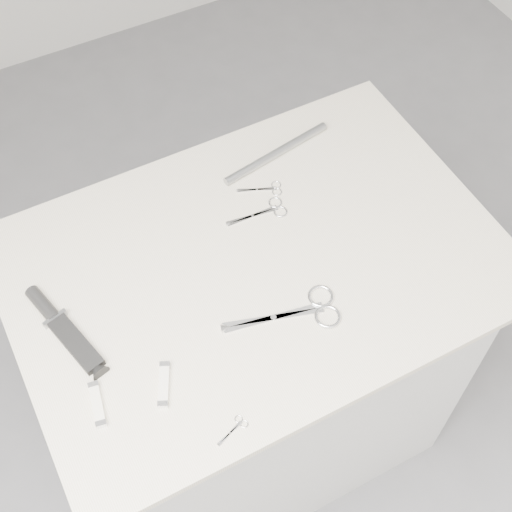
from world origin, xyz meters
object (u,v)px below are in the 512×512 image
pocket_knife_a (164,384)px  pocket_knife_b (97,404)px  embroidery_scissors_b (267,189)px  tiny_scissors (235,428)px  large_shears (306,310)px  embroidery_scissors_a (267,211)px  sheathed_knife (61,325)px  plinth (256,364)px  metal_rail (276,153)px

pocket_knife_a → pocket_knife_b: bearing=106.8°
embroidery_scissors_b → tiny_scissors: (-0.31, -0.46, -0.00)m
pocket_knife_a → large_shears: bearing=-60.9°
tiny_scissors → pocket_knife_a: 0.15m
embroidery_scissors_a → sheathed_knife: bearing=-167.5°
plinth → tiny_scissors: bearing=-123.8°
large_shears → embroidery_scissors_a: large_shears is taller
plinth → metal_rail: metal_rail is taller
embroidery_scissors_b → pocket_knife_a: bearing=-116.8°
embroidery_scissors_a → plinth: bearing=-123.2°
metal_rail → embroidery_scissors_a: bearing=-125.5°
pocket_knife_a → sheathed_knife: bearing=58.1°
embroidery_scissors_b → pocket_knife_b: bearing=-125.8°
tiny_scissors → metal_rail: bearing=35.5°
embroidery_scissors_b → tiny_scissors: 0.55m
tiny_scissors → sheathed_knife: bearing=101.9°
pocket_knife_b → embroidery_scissors_b: bearing=-48.8°
plinth → pocket_knife_a: bearing=-149.3°
tiny_scissors → pocket_knife_b: pocket_knife_b is taller
plinth → sheathed_knife: (-0.40, 0.04, 0.48)m
pocket_knife_b → embroidery_scissors_a: bearing=-52.3°
large_shears → sheathed_knife: 0.47m
pocket_knife_a → tiny_scissors: bearing=-123.2°
plinth → pocket_knife_b: pocket_knife_b is taller
large_shears → embroidery_scissors_b: (0.08, 0.31, -0.00)m
metal_rail → plinth: bearing=-126.5°
embroidery_scissors_a → metal_rail: size_ratio=0.47×
embroidery_scissors_a → metal_rail: metal_rail is taller
large_shears → pocket_knife_b: (-0.43, 0.00, 0.00)m
plinth → pocket_knife_a: size_ratio=10.38×
large_shears → embroidery_scissors_b: bearing=89.6°
tiny_scissors → sheathed_knife: 0.39m
tiny_scissors → pocket_knife_a: size_ratio=0.77×
pocket_knife_b → sheathed_knife: bearing=11.9°
plinth → pocket_knife_a: pocket_knife_a is taller
plinth → sheathed_knife: size_ratio=3.96×
large_shears → tiny_scissors: 0.27m
large_shears → embroidery_scissors_a: size_ratio=1.72×
large_shears → embroidery_scissors_b: large_shears is taller
sheathed_knife → tiny_scissors: bearing=-162.9°
pocket_knife_b → metal_rail: size_ratio=0.32×
pocket_knife_a → pocket_knife_b: 0.12m
embroidery_scissors_a → sheathed_knife: sheathed_knife is taller
pocket_knife_a → metal_rail: 0.60m
embroidery_scissors_a → pocket_knife_a: 0.45m
embroidery_scissors_a → tiny_scissors: same height
embroidery_scissors_b → pocket_knife_b: size_ratio=1.09×
pocket_knife_a → metal_rail: (0.45, 0.40, 0.00)m
plinth → tiny_scissors: (-0.20, -0.30, 0.47)m
plinth → large_shears: bearing=-78.4°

